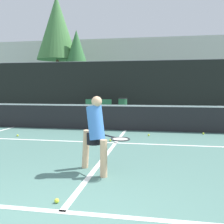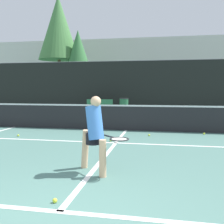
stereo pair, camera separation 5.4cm
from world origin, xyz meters
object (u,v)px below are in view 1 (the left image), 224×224
at_px(trash_bin, 123,106).
at_px(parked_car, 102,100).
at_px(courtside_bench, 98,106).
at_px(player_practicing, 96,132).

bearing_deg(trash_bin, parked_car, 114.37).
xyz_separation_m(trash_bin, parked_car, (-2.44, 5.39, 0.12)).
relative_size(courtside_bench, trash_bin, 1.72).
height_order(player_practicing, courtside_bench, player_practicing).
relative_size(player_practicing, trash_bin, 1.49).
bearing_deg(parked_car, courtside_bench, -80.20).
xyz_separation_m(player_practicing, trash_bin, (-0.97, 10.86, -0.29)).
bearing_deg(courtside_bench, trash_bin, -13.33).
distance_m(courtside_bench, trash_bin, 1.56).
distance_m(trash_bin, parked_car, 5.92).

